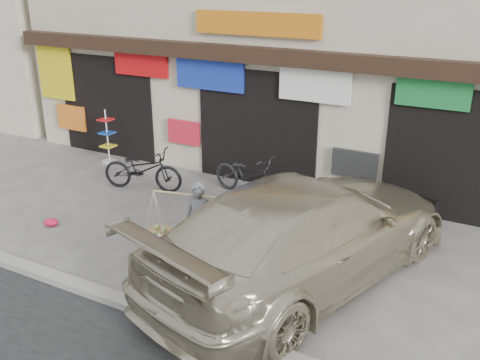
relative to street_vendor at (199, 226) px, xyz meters
The scene contains 9 objects.
ground 1.05m from the street_vendor, 162.08° to the left, with size 70.00×70.00×0.00m, color slate.
kerb 2.01m from the street_vendor, 114.09° to the right, with size 70.00×0.25×0.12m, color gray.
shophouse_block 7.27m from the street_vendor, 96.69° to the left, with size 14.00×6.32×7.00m.
street_vendor is the anchor object (origin of this frame).
bike_0 3.58m from the street_vendor, 143.84° to the left, with size 0.67×1.92×1.01m, color black.
bike_2 3.01m from the street_vendor, 101.01° to the left, with size 0.66×1.89×0.99m, color black.
suv 1.88m from the street_vendor, ahead, with size 4.08×6.45×1.74m.
display_rack 5.85m from the street_vendor, 146.68° to the left, with size 0.39×0.39×1.44m.
red_bag 3.42m from the street_vendor, behind, with size 0.31×0.25×0.14m, color #EF1648.
Camera 1 is at (5.34, -7.23, 4.78)m, focal length 40.00 mm.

